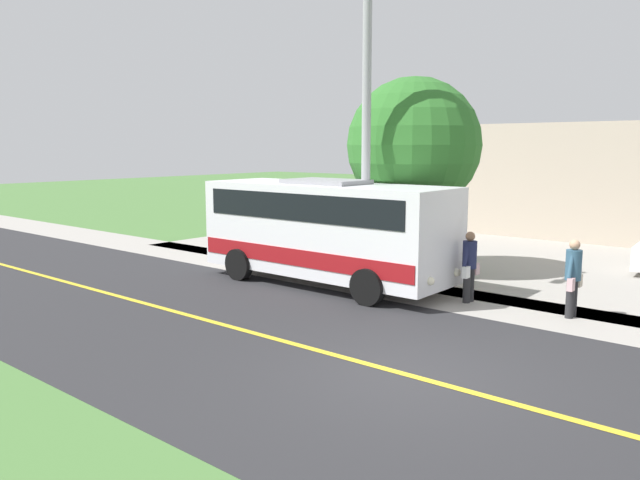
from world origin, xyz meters
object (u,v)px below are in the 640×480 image
shuttle_bus_front (326,227)px  pedestrian_with_bags (573,276)px  street_light_pole (364,111)px  pedestrian_waiting (469,264)px  commercial_building (638,179)px  tree_curbside (414,145)px

shuttle_bus_front → pedestrian_with_bags: shuttle_bus_front is taller
street_light_pole → pedestrian_waiting: bearing=95.0°
pedestrian_with_bags → pedestrian_waiting: 2.38m
pedestrian_with_bags → pedestrian_waiting: size_ratio=1.01×
street_light_pole → commercial_building: bearing=169.7°
tree_curbside → commercial_building: tree_curbside is taller
shuttle_bus_front → commercial_building: 17.39m
pedestrian_waiting → street_light_pole: (0.26, -3.00, 3.75)m
commercial_building → pedestrian_waiting: bearing=-0.0°
pedestrian_with_bags → street_light_pole: bearing=-85.0°
shuttle_bus_front → street_light_pole: bearing=113.7°
shuttle_bus_front → street_light_pole: 3.26m
pedestrian_with_bags → commercial_building: 16.28m
pedestrian_waiting → commercial_building: size_ratio=0.08×
pedestrian_with_bags → pedestrian_waiting: (0.21, -2.37, -0.01)m
pedestrian_with_bags → tree_curbside: bearing=-110.9°
pedestrian_with_bags → pedestrian_waiting: bearing=-85.0°
pedestrian_waiting → commercial_building: 16.32m
pedestrian_with_bags → tree_curbside: tree_curbside is taller
pedestrian_with_bags → street_light_pole: (0.47, -5.37, 3.74)m
tree_curbside → pedestrian_waiting: bearing=53.1°
shuttle_bus_front → tree_curbside: tree_curbside is taller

